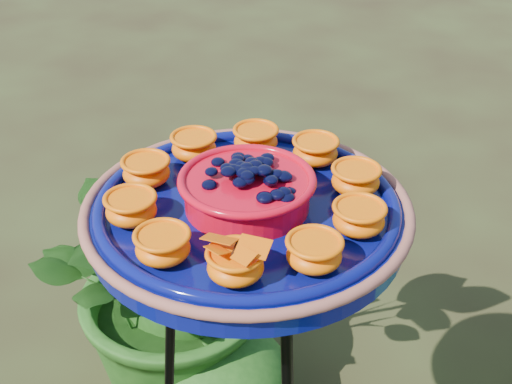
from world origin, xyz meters
TOP-DOWN VIEW (x-y plane):
  - feeder_dish at (-0.12, 0.02)m, footprint 0.54×0.54m
  - shrub_back_left at (-0.48, 0.47)m, footprint 0.95×0.95m

SIDE VIEW (x-z plane):
  - shrub_back_left at x=-0.48m, z-range 0.00..0.80m
  - feeder_dish at x=-0.12m, z-range 0.89..1.00m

